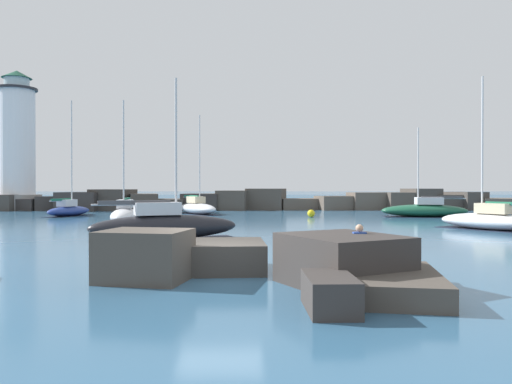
% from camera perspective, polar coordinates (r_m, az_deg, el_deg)
% --- Properties ---
extents(ground_plane, '(600.00, 600.00, 0.00)m').
position_cam_1_polar(ground_plane, '(14.92, -4.13, -9.81)').
color(ground_plane, '#336084').
extents(open_sea_beyond, '(400.00, 116.00, 0.01)m').
position_cam_1_polar(open_sea_beyond, '(118.95, -1.71, -0.73)').
color(open_sea_beyond, '#235175').
rests_on(open_sea_beyond, ground).
extents(breakwater_jetty, '(63.69, 6.73, 2.51)m').
position_cam_1_polar(breakwater_jetty, '(58.84, -0.83, -1.10)').
color(breakwater_jetty, '#423D38').
rests_on(breakwater_jetty, ground).
extents(lighthouse, '(5.40, 5.40, 16.39)m').
position_cam_1_polar(lighthouse, '(65.24, -25.64, 4.52)').
color(lighthouse, gray).
rests_on(lighthouse, ground).
extents(foreground_rocks, '(15.78, 7.74, 1.45)m').
position_cam_1_polar(foreground_rocks, '(14.24, -3.93, -8.14)').
color(foreground_rocks, '#4C443D').
rests_on(foreground_rocks, ground).
extents(sailboat_moored_0, '(7.80, 4.34, 8.32)m').
position_cam_1_polar(sailboat_moored_0, '(26.03, -10.43, -3.77)').
color(sailboat_moored_0, black).
rests_on(sailboat_moored_0, ground).
extents(sailboat_moored_1, '(2.72, 7.43, 9.10)m').
position_cam_1_polar(sailboat_moored_1, '(38.68, -14.78, -2.47)').
color(sailboat_moored_1, white).
rests_on(sailboat_moored_1, ground).
extents(sailboat_moored_2, '(7.86, 3.44, 8.05)m').
position_cam_1_polar(sailboat_moored_2, '(47.32, 18.75, -1.93)').
color(sailboat_moored_2, '#195138').
rests_on(sailboat_moored_2, ground).
extents(sailboat_moored_3, '(5.35, 7.21, 9.78)m').
position_cam_1_polar(sailboat_moored_3, '(49.97, -6.73, -1.77)').
color(sailboat_moored_3, white).
rests_on(sailboat_moored_3, ground).
extents(sailboat_moored_5, '(5.70, 6.88, 9.74)m').
position_cam_1_polar(sailboat_moored_5, '(34.68, 25.18, -2.90)').
color(sailboat_moored_5, white).
rests_on(sailboat_moored_5, ground).
extents(sailboat_moored_6, '(3.52, 5.90, 10.78)m').
position_cam_1_polar(sailboat_moored_6, '(49.40, -20.62, -1.90)').
color(sailboat_moored_6, navy).
rests_on(sailboat_moored_6, ground).
extents(mooring_buoy_orange_near, '(0.68, 0.68, 0.88)m').
position_cam_1_polar(mooring_buoy_orange_near, '(44.78, 6.32, -2.44)').
color(mooring_buoy_orange_near, yellow).
rests_on(mooring_buoy_orange_near, ground).
extents(person_on_rocks, '(0.36, 0.22, 1.65)m').
position_cam_1_polar(person_on_rocks, '(14.27, 11.74, -6.56)').
color(person_on_rocks, '#282833').
rests_on(person_on_rocks, ground).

